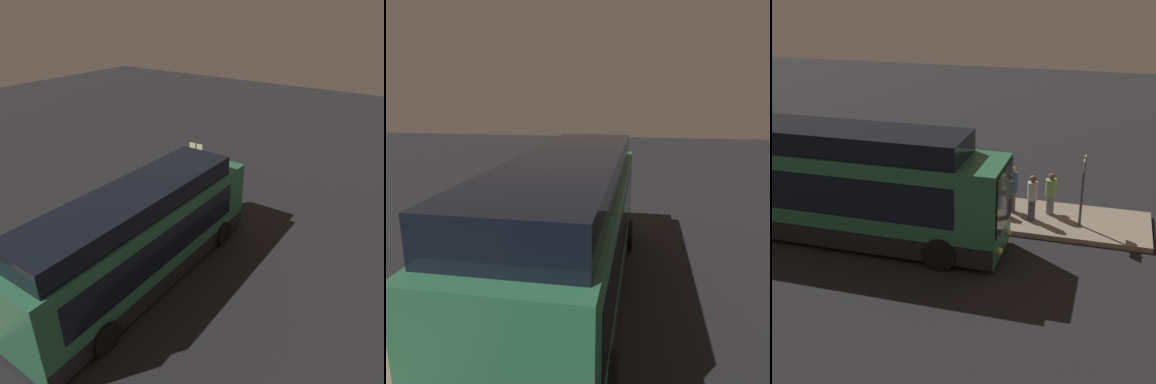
# 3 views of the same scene
# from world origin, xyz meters

# --- Properties ---
(ground) EXTENTS (80.00, 80.00, 0.00)m
(ground) POSITION_xyz_m (0.00, 0.00, 0.00)
(ground) COLOR #232326
(platform) EXTENTS (20.00, 3.13, 0.19)m
(platform) POSITION_xyz_m (0.00, 3.16, 0.10)
(platform) COLOR gray
(platform) RESTS_ON ground
(bus_lead) EXTENTS (11.19, 2.83, 4.05)m
(bus_lead) POSITION_xyz_m (-0.43, -0.13, 1.86)
(bus_lead) COLOR #2D704C
(bus_lead) RESTS_ON ground
(passenger_boarding) EXTENTS (0.64, 0.68, 1.84)m
(passenger_boarding) POSITION_xyz_m (4.75, 3.35, 1.18)
(passenger_boarding) COLOR #6B604C
(passenger_boarding) RESTS_ON platform
(passenger_waiting) EXTENTS (0.48, 0.64, 1.66)m
(passenger_waiting) POSITION_xyz_m (6.23, 3.52, 1.07)
(passenger_waiting) COLOR gray
(passenger_waiting) RESTS_ON platform
(passenger_with_bags) EXTENTS (0.51, 0.51, 1.76)m
(passenger_with_bags) POSITION_xyz_m (5.64, 2.79, 1.15)
(passenger_with_bags) COLOR #4C476B
(passenger_with_bags) RESTS_ON platform
(suitcase) EXTENTS (0.33, 0.25, 0.95)m
(suitcase) POSITION_xyz_m (4.64, 2.77, 0.55)
(suitcase) COLOR black
(suitcase) RESTS_ON platform
(sign_post) EXTENTS (0.10, 0.85, 2.64)m
(sign_post) POSITION_xyz_m (7.43, 2.78, 1.90)
(sign_post) COLOR #4C4C51
(sign_post) RESTS_ON platform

